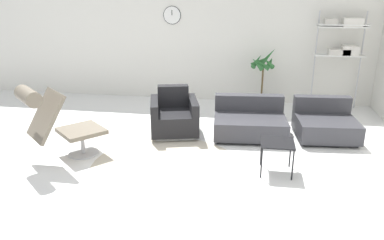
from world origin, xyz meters
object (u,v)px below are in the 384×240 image
armchair_red (174,117)px  side_table (277,145)px  lounge_chair (54,117)px  potted_plant (262,80)px  shelf_unit (344,39)px  couch_second (325,124)px  couch_low (249,122)px

armchair_red → side_table: (1.64, -1.21, 0.10)m
lounge_chair → potted_plant: (2.86, 3.11, -0.08)m
lounge_chair → shelf_unit: bearing=78.4°
lounge_chair → armchair_red: bearing=85.7°
shelf_unit → side_table: bearing=-113.3°
shelf_unit → armchair_red: bearing=-147.4°
couch_second → side_table: (-0.85, -1.43, 0.16)m
side_table → lounge_chair: bearing=-177.5°
couch_low → couch_second: (1.22, 0.11, 0.00)m
side_table → armchair_red: bearing=143.5°
couch_second → lounge_chair: bearing=17.2°
lounge_chair → potted_plant: size_ratio=0.93×
couch_low → couch_second: same height
couch_second → potted_plant: (-1.01, 1.55, 0.35)m
armchair_red → shelf_unit: size_ratio=0.50×
armchair_red → potted_plant: (1.47, 1.77, 0.29)m
lounge_chair → armchair_red: size_ratio=1.19×
lounge_chair → side_table: 3.04m
side_table → potted_plant: 2.99m
armchair_red → side_table: 2.04m
lounge_chair → side_table: bearing=44.3°
side_table → couch_second: bearing=59.4°
potted_plant → shelf_unit: (1.51, 0.13, 0.85)m
lounge_chair → couch_second: bearing=63.8°
armchair_red → shelf_unit: (2.98, 1.90, 1.14)m
armchair_red → couch_low: bearing=170.6°
potted_plant → side_table: bearing=-86.8°
side_table → shelf_unit: bearing=66.7°
lounge_chair → shelf_unit: shelf_unit is taller
side_table → couch_low: bearing=106.0°
couch_second → armchair_red: bearing=0.4°
couch_second → couch_low: bearing=0.3°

